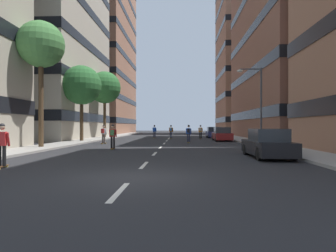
{
  "coord_description": "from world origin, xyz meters",
  "views": [
    {
      "loc": [
        1.57,
        -9.26,
        1.68
      ],
      "look_at": [
        0.0,
        26.3,
        1.65
      ],
      "focal_mm": 30.86,
      "sensor_mm": 36.0,
      "label": 1
    }
  ],
  "objects_px": {
    "skater_1": "(113,135)",
    "street_tree_near": "(41,46)",
    "streetlamp_right": "(257,97)",
    "skater_6": "(2,143)",
    "street_tree_far": "(82,85)",
    "skater_4": "(201,131)",
    "skater_0": "(103,133)",
    "skater_2": "(154,131)",
    "parked_car_far": "(222,135)",
    "skater_5": "(171,131)",
    "parked_car_near": "(268,144)",
    "parked_car_mid": "(213,133)",
    "skater_3": "(189,132)",
    "street_tree_mid": "(105,88)"
  },
  "relations": [
    {
      "from": "street_tree_far",
      "to": "skater_4",
      "type": "bearing_deg",
      "value": 30.32
    },
    {
      "from": "parked_car_far",
      "to": "parked_car_mid",
      "type": "bearing_deg",
      "value": 90.0
    },
    {
      "from": "street_tree_near",
      "to": "skater_0",
      "type": "height_order",
      "value": "street_tree_near"
    },
    {
      "from": "street_tree_near",
      "to": "skater_5",
      "type": "relative_size",
      "value": 5.2
    },
    {
      "from": "street_tree_far",
      "to": "skater_2",
      "type": "relative_size",
      "value": 4.38
    },
    {
      "from": "street_tree_mid",
      "to": "skater_4",
      "type": "relative_size",
      "value": 4.99
    },
    {
      "from": "parked_car_mid",
      "to": "parked_car_far",
      "type": "distance_m",
      "value": 8.4
    },
    {
      "from": "skater_1",
      "to": "parked_car_near",
      "type": "bearing_deg",
      "value": -27.9
    },
    {
      "from": "parked_car_mid",
      "to": "skater_1",
      "type": "distance_m",
      "value": 22.3
    },
    {
      "from": "skater_1",
      "to": "skater_6",
      "type": "bearing_deg",
      "value": -103.33
    },
    {
      "from": "skater_5",
      "to": "parked_car_near",
      "type": "bearing_deg",
      "value": -75.5
    },
    {
      "from": "skater_4",
      "to": "parked_car_near",
      "type": "bearing_deg",
      "value": -84.62
    },
    {
      "from": "parked_car_near",
      "to": "skater_2",
      "type": "relative_size",
      "value": 2.47
    },
    {
      "from": "street_tree_near",
      "to": "street_tree_far",
      "type": "bearing_deg",
      "value": 90.0
    },
    {
      "from": "street_tree_far",
      "to": "streetlamp_right",
      "type": "xyz_separation_m",
      "value": [
        16.79,
        -4.53,
        -1.74
      ]
    },
    {
      "from": "parked_car_near",
      "to": "skater_3",
      "type": "height_order",
      "value": "skater_3"
    },
    {
      "from": "skater_3",
      "to": "skater_5",
      "type": "distance_m",
      "value": 9.74
    },
    {
      "from": "skater_1",
      "to": "street_tree_near",
      "type": "bearing_deg",
      "value": 175.5
    },
    {
      "from": "parked_car_far",
      "to": "streetlamp_right",
      "type": "height_order",
      "value": "streetlamp_right"
    },
    {
      "from": "parked_car_mid",
      "to": "street_tree_near",
      "type": "distance_m",
      "value": 25.68
    },
    {
      "from": "street_tree_far",
      "to": "skater_0",
      "type": "relative_size",
      "value": 4.38
    },
    {
      "from": "street_tree_near",
      "to": "skater_5",
      "type": "distance_m",
      "value": 20.5
    },
    {
      "from": "streetlamp_right",
      "to": "skater_6",
      "type": "distance_m",
      "value": 19.67
    },
    {
      "from": "parked_car_near",
      "to": "skater_4",
      "type": "relative_size",
      "value": 2.47
    },
    {
      "from": "skater_5",
      "to": "skater_6",
      "type": "height_order",
      "value": "same"
    },
    {
      "from": "parked_car_far",
      "to": "street_tree_near",
      "type": "bearing_deg",
      "value": -142.54
    },
    {
      "from": "parked_car_near",
      "to": "skater_6",
      "type": "relative_size",
      "value": 2.47
    },
    {
      "from": "skater_1",
      "to": "skater_4",
      "type": "relative_size",
      "value": 1.0
    },
    {
      "from": "street_tree_far",
      "to": "skater_6",
      "type": "xyz_separation_m",
      "value": [
        3.23,
        -18.43,
        -4.89
      ]
    },
    {
      "from": "skater_1",
      "to": "skater_3",
      "type": "relative_size",
      "value": 1.0
    },
    {
      "from": "skater_6",
      "to": "street_tree_mid",
      "type": "bearing_deg",
      "value": 96.7
    },
    {
      "from": "parked_car_far",
      "to": "street_tree_mid",
      "type": "bearing_deg",
      "value": 156.7
    },
    {
      "from": "skater_0",
      "to": "skater_5",
      "type": "relative_size",
      "value": 1.0
    },
    {
      "from": "street_tree_far",
      "to": "streetlamp_right",
      "type": "height_order",
      "value": "street_tree_far"
    },
    {
      "from": "skater_0",
      "to": "skater_2",
      "type": "bearing_deg",
      "value": 73.93
    },
    {
      "from": "streetlamp_right",
      "to": "skater_3",
      "type": "bearing_deg",
      "value": 148.46
    },
    {
      "from": "skater_0",
      "to": "skater_2",
      "type": "xyz_separation_m",
      "value": [
        3.59,
        12.46,
        -0.03
      ]
    },
    {
      "from": "street_tree_near",
      "to": "skater_4",
      "type": "height_order",
      "value": "street_tree_near"
    },
    {
      "from": "streetlamp_right",
      "to": "skater_6",
      "type": "relative_size",
      "value": 3.65
    },
    {
      "from": "street_tree_near",
      "to": "skater_6",
      "type": "relative_size",
      "value": 5.2
    },
    {
      "from": "parked_car_near",
      "to": "skater_4",
      "type": "xyz_separation_m",
      "value": [
        -2.04,
        21.62,
        0.32
      ]
    },
    {
      "from": "street_tree_near",
      "to": "skater_5",
      "type": "bearing_deg",
      "value": 62.36
    },
    {
      "from": "parked_car_mid",
      "to": "skater_0",
      "type": "relative_size",
      "value": 2.47
    },
    {
      "from": "streetlamp_right",
      "to": "skater_6",
      "type": "bearing_deg",
      "value": -134.29
    },
    {
      "from": "street_tree_mid",
      "to": "skater_0",
      "type": "bearing_deg",
      "value": -75.54
    },
    {
      "from": "skater_5",
      "to": "skater_6",
      "type": "bearing_deg",
      "value": -102.1
    },
    {
      "from": "skater_3",
      "to": "skater_2",
      "type": "bearing_deg",
      "value": 112.69
    },
    {
      "from": "skater_5",
      "to": "skater_4",
      "type": "bearing_deg",
      "value": -14.76
    },
    {
      "from": "parked_car_near",
      "to": "skater_6",
      "type": "xyz_separation_m",
      "value": [
        -11.62,
        -4.31,
        0.29
      ]
    },
    {
      "from": "skater_2",
      "to": "skater_5",
      "type": "height_order",
      "value": "same"
    }
  ]
}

